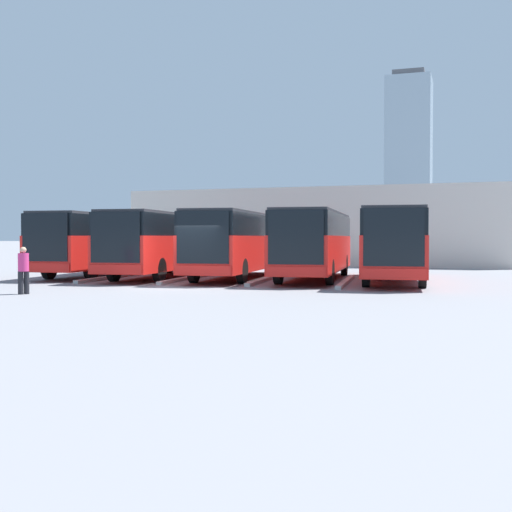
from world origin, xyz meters
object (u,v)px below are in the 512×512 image
Objects in this scene: bus_0 at (395,242)px; bus_1 at (315,242)px; bus_2 at (238,242)px; bus_4 at (103,242)px; bus_3 at (164,242)px; pedestrian at (23,269)px.

bus_1 is (3.81, -0.37, 0.00)m from bus_0.
bus_0 is 1.00× the size of bus_2.
bus_1 is 11.44m from bus_4.
bus_1 is 7.66m from bus_3.
bus_4 is (3.81, -0.43, 0.00)m from bus_3.
bus_0 is 15.25m from bus_4.
bus_2 is (3.81, 0.33, 0.00)m from bus_1.
bus_1 reaches higher than pedestrian.
bus_4 is (11.43, 0.28, 0.00)m from bus_1.
bus_2 is at bearing -1.07° from bus_1.
pedestrian is at bearing 63.28° from bus_2.
bus_1 is 7.03× the size of pedestrian.
bus_2 is 7.03× the size of pedestrian.
bus_1 and bus_3 have the same top height.
bus_1 is 1.00× the size of bus_3.
bus_2 is (7.62, -0.04, 0.00)m from bus_0.
bus_3 is 3.84m from bus_4.
bus_3 is (3.81, 0.38, 0.00)m from bus_2.
bus_2 is at bearing 173.69° from bus_4.
bus_4 is at bearing -126.29° from pedestrian.
bus_1 is at bearing 175.44° from bus_4.
bus_0 is at bearing 168.25° from pedestrian.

